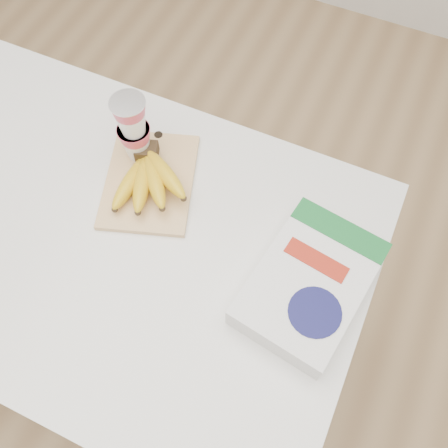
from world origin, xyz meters
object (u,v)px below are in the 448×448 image
bananas (148,177)px  cereal_box (310,283)px  yogurt_stack (133,128)px  cutting_board (150,181)px  table (133,298)px

bananas → cereal_box: (0.40, -0.08, -0.01)m
yogurt_stack → cereal_box: size_ratio=0.54×
cutting_board → yogurt_stack: yogurt_stack is taller
cutting_board → bananas: bananas is taller
table → yogurt_stack: (-0.01, 0.20, 0.54)m
cutting_board → cereal_box: 0.42m
table → cereal_box: bearing=6.7°
cutting_board → yogurt_stack: 0.12m
bananas → table: bearing=-108.8°
cutting_board → yogurt_stack: (-0.05, 0.05, 0.10)m
bananas → cereal_box: 0.41m
cutting_board → bananas: (0.01, -0.01, 0.03)m
bananas → yogurt_stack: yogurt_stack is taller
table → bananas: bearing=71.2°
table → cutting_board: cutting_board is taller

